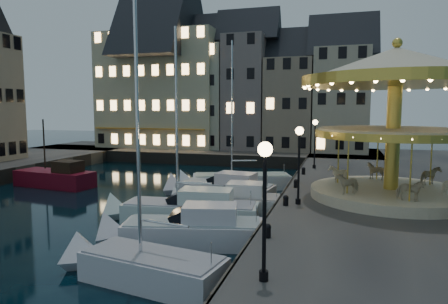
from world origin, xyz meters
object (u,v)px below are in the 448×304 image
(streetlamp_a, at_px, (265,191))
(bollard_a, at_px, (267,230))
(motorboat_d, at_px, (228,203))
(bollard_d, at_px, (303,170))
(motorboat_b, at_px, (185,231))
(motorboat_e, at_px, (220,190))
(motorboat_a, at_px, (140,267))
(bollard_c, at_px, (296,183))
(carousel, at_px, (395,94))
(motorboat_f, at_px, (234,182))
(motorboat_c, at_px, (184,210))
(red_fishing_boat, at_px, (56,178))
(bollard_b, at_px, (286,200))
(streetlamp_b, at_px, (299,154))
(streetlamp_c, at_px, (315,137))

(streetlamp_a, xyz_separation_m, bollard_a, (-0.60, 4.00, -2.41))
(motorboat_d, bearing_deg, bollard_d, 64.84)
(bollard_a, height_order, motorboat_b, motorboat_b)
(motorboat_d, xyz_separation_m, motorboat_e, (-1.61, 3.71, 0.01))
(motorboat_a, height_order, motorboat_b, motorboat_a)
(bollard_c, bearing_deg, motorboat_a, -108.47)
(motorboat_b, bearing_deg, motorboat_e, 97.07)
(carousel, bearing_deg, bollard_d, 127.98)
(bollard_c, distance_m, motorboat_a, 13.72)
(bollard_d, height_order, motorboat_f, motorboat_f)
(motorboat_f, bearing_deg, motorboat_b, -84.95)
(motorboat_d, bearing_deg, bollard_a, -63.77)
(motorboat_c, xyz_separation_m, motorboat_f, (0.26, 10.17, -0.15))
(carousel, bearing_deg, motorboat_c, -162.04)
(streetlamp_a, xyz_separation_m, carousel, (4.95, 12.89, 3.20))
(motorboat_b, xyz_separation_m, motorboat_f, (-1.21, 13.67, -0.11))
(motorboat_e, xyz_separation_m, red_fishing_boat, (-14.27, 0.43, 0.05))
(carousel, bearing_deg, motorboat_f, 149.35)
(streetlamp_a, relative_size, motorboat_f, 0.35)
(motorboat_c, distance_m, motorboat_f, 10.17)
(bollard_b, bearing_deg, motorboat_b, -138.46)
(streetlamp_b, relative_size, motorboat_c, 0.36)
(streetlamp_b, bearing_deg, bollard_b, -140.19)
(bollard_d, xyz_separation_m, motorboat_f, (-5.45, -0.59, -1.07))
(streetlamp_a, relative_size, bollard_c, 7.32)
(bollard_d, bearing_deg, streetlamp_a, -88.28)
(streetlamp_a, distance_m, bollard_c, 14.71)
(bollard_d, relative_size, motorboat_a, 0.05)
(motorboat_f, bearing_deg, streetlamp_b, -57.25)
(streetlamp_c, xyz_separation_m, bollard_a, (-0.60, -19.50, -2.41))
(bollard_a, relative_size, motorboat_e, 0.07)
(motorboat_e, bearing_deg, motorboat_a, -85.41)
(streetlamp_c, height_order, red_fishing_boat, red_fishing_boat)
(bollard_d, distance_m, motorboat_a, 19.01)
(streetlamp_b, bearing_deg, red_fishing_boat, 163.70)
(red_fishing_boat, bearing_deg, motorboat_a, -43.13)
(bollard_c, xyz_separation_m, motorboat_e, (-5.46, 1.02, -0.96))
(motorboat_a, relative_size, motorboat_f, 0.91)
(bollard_c, bearing_deg, streetlamp_b, -82.41)
(streetlamp_b, xyz_separation_m, motorboat_f, (-6.05, 9.41, -3.49))
(motorboat_c, bearing_deg, motorboat_d, 53.99)
(streetlamp_c, xyz_separation_m, bollard_b, (-0.60, -14.00, -2.41))
(bollard_c, distance_m, motorboat_e, 5.63)
(motorboat_c, bearing_deg, red_fishing_boat, 154.42)
(red_fishing_boat, bearing_deg, streetlamp_b, -16.30)
(bollard_a, relative_size, motorboat_d, 0.08)
(bollard_d, relative_size, carousel, 0.06)
(motorboat_e, distance_m, motorboat_f, 3.89)
(bollard_b, distance_m, motorboat_c, 5.80)
(streetlamp_c, bearing_deg, motorboat_e, -127.20)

